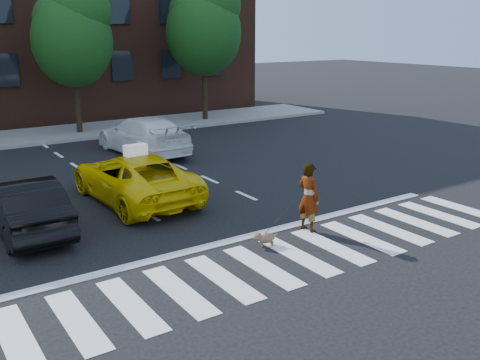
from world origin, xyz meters
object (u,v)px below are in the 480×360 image
object	(u,v)px
tree_mid	(72,31)
tree_right	(204,23)
black_sedan	(25,206)
dog	(265,238)
white_suv	(143,135)
taxi	(134,177)
woman	(309,197)

from	to	relation	value
tree_mid	tree_right	xyz separation A→B (m)	(7.00, -0.00, 0.41)
black_sedan	dog	xyz separation A→B (m)	(4.40, -4.08, -0.48)
white_suv	dog	xyz separation A→B (m)	(-1.68, -10.64, -0.56)
taxi	white_suv	size ratio (longest dim) A/B	0.97
tree_mid	woman	bearing A→B (deg)	-87.52
tree_mid	black_sedan	xyz separation A→B (m)	(-5.21, -12.02, -4.17)
tree_right	woman	size ratio (longest dim) A/B	4.40
tree_right	taxi	size ratio (longest dim) A/B	1.52
tree_mid	dog	world-z (taller)	tree_mid
tree_mid	taxi	size ratio (longest dim) A/B	1.40
white_suv	taxi	bearing A→B (deg)	60.44
tree_right	dog	xyz separation A→B (m)	(-7.82, -16.11, -5.06)
white_suv	black_sedan	bearing A→B (deg)	43.91
white_suv	woman	world-z (taller)	woman
tree_right	taxi	xyz separation A→B (m)	(-8.93, -11.13, -4.56)
tree_mid	tree_right	bearing A→B (deg)	-0.00
tree_mid	woman	size ratio (longest dim) A/B	4.06
taxi	black_sedan	world-z (taller)	taxi
dog	tree_mid	bearing A→B (deg)	107.25
tree_right	black_sedan	bearing A→B (deg)	-135.45
tree_mid	dog	bearing A→B (deg)	-92.90
tree_mid	taxi	xyz separation A→B (m)	(-1.93, -11.13, -4.15)
woman	dog	bearing A→B (deg)	88.96
tree_right	white_suv	distance (m)	9.37
dog	black_sedan	bearing A→B (deg)	157.29
tree_mid	woman	xyz separation A→B (m)	(0.69, -15.90, -3.98)
taxi	dog	distance (m)	5.13
tree_right	woman	world-z (taller)	tree_right
black_sedan	woman	distance (m)	7.06
black_sedan	tree_right	bearing A→B (deg)	-135.29
black_sedan	dog	distance (m)	6.02
woman	dog	xyz separation A→B (m)	(-1.50, -0.21, -0.67)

